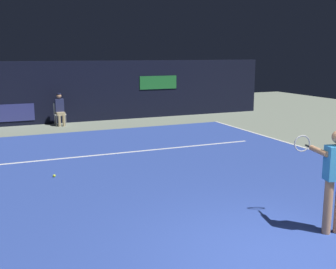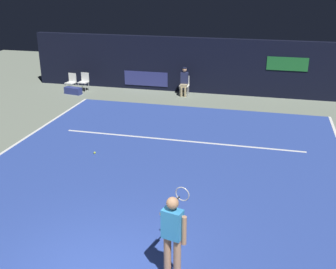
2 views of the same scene
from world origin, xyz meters
name	(u,v)px [view 1 (image 1 of 2)]	position (x,y,z in m)	size (l,w,h in m)	color
ground_plane	(153,171)	(0.00, 5.05, 0.00)	(33.95, 33.95, 0.00)	gray
court_surface	(153,171)	(0.00, 5.05, 0.01)	(10.65, 12.11, 0.01)	#2D479E
line_sideline_left	(316,151)	(5.27, 5.05, 0.01)	(0.10, 12.11, 0.01)	white
line_service	(127,152)	(0.00, 7.17, 0.01)	(8.30, 0.10, 0.01)	white
back_wall	(81,91)	(0.00, 13.59, 1.30)	(17.64, 0.33, 2.60)	black
tennis_player	(335,175)	(1.34, 0.44, 0.99)	(0.51, 1.02, 1.73)	tan
line_judge_on_chair	(60,109)	(-1.04, 12.85, 0.69)	(0.45, 0.54, 1.32)	white
tennis_ball	(54,176)	(-2.38, 5.43, 0.05)	(0.07, 0.07, 0.07)	#CCE033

